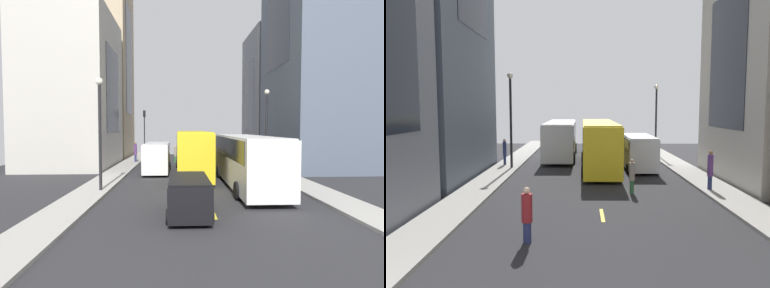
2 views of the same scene
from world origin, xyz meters
TOP-DOWN VIEW (x-y plane):
  - ground_plane at (0.00, 0.00)m, footprint 39.63×39.63m
  - sidewalk_west at (-6.77, 0.00)m, footprint 2.09×44.00m
  - sidewalk_east at (6.77, 0.00)m, footprint 2.09×44.00m
  - lane_stripe_0 at (0.00, -21.00)m, footprint 0.16×2.00m
  - lane_stripe_1 at (0.00, -12.60)m, footprint 0.16×2.00m
  - lane_stripe_2 at (0.00, -4.20)m, footprint 0.16×2.00m
  - lane_stripe_3 at (0.00, 4.20)m, footprint 0.16×2.00m
  - lane_stripe_4 at (0.00, 12.60)m, footprint 0.16×2.00m
  - building_west_0 at (-11.45, -14.86)m, footprint 6.94×9.42m
  - building_east_0 at (11.97, -15.85)m, footprint 8.00×9.20m
  - building_east_1 at (11.94, -5.05)m, footprint 7.94×10.39m
  - city_bus_white at (-2.87, 6.35)m, footprint 2.80×11.96m
  - streetcar_yellow at (0.40, 0.25)m, footprint 2.70×13.03m
  - delivery_van_white at (3.37, -0.44)m, footprint 2.25×5.88m
  - car_black_0 at (1.12, 12.91)m, footprint 1.93×4.06m
  - pedestrian_crossing_near at (1.84, -8.36)m, footprint 0.30×0.30m
  - pedestrian_crossing_mid at (-2.79, -15.96)m, footprint 0.38×0.38m
  - pedestrian_walking_far at (-7.04, 0.91)m, footprint 0.28×0.28m
  - pedestrian_waiting_curb at (6.23, -7.98)m, footprint 0.32×0.32m
  - traffic_light_near_corner at (6.12, -16.65)m, footprint 0.32×0.44m
  - streetlamp_near at (6.22, 7.70)m, footprint 0.44×0.44m
  - streetlamp_far at (-6.22, -0.54)m, footprint 0.44×0.44m

SIDE VIEW (x-z plane):
  - ground_plane at x=0.00m, z-range 0.00..0.00m
  - lane_stripe_0 at x=0.00m, z-range 0.00..0.01m
  - lane_stripe_1 at x=0.00m, z-range 0.00..0.01m
  - lane_stripe_2 at x=0.00m, z-range 0.00..0.01m
  - lane_stripe_3 at x=0.00m, z-range 0.00..0.01m
  - lane_stripe_4 at x=0.00m, z-range 0.00..0.01m
  - sidewalk_west at x=-6.77m, z-range 0.00..0.15m
  - sidewalk_east at x=6.77m, z-range 0.00..0.15m
  - car_black_0 at x=1.12m, z-range 0.15..1.84m
  - pedestrian_crossing_near at x=1.84m, z-range 0.06..1.98m
  - pedestrian_crossing_mid at x=-2.79m, z-range 0.05..2.02m
  - pedestrian_walking_far at x=-7.04m, z-range 0.23..2.30m
  - pedestrian_waiting_curb at x=6.23m, z-range 0.22..2.40m
  - delivery_van_white at x=3.37m, z-range 0.23..2.80m
  - city_bus_white at x=-2.87m, z-range 0.33..3.69m
  - streetcar_yellow at x=0.40m, z-range 0.33..3.92m
  - streetlamp_near at x=6.22m, z-range 0.93..7.62m
  - traffic_light_near_corner at x=6.12m, z-range 1.33..7.47m
  - streetlamp_far at x=-6.22m, z-range 0.94..8.03m
  - building_east_1 at x=11.94m, z-range 0.00..15.08m
  - building_west_0 at x=-11.45m, z-range 0.00..16.40m
  - building_east_0 at x=11.97m, z-range 0.00..25.66m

